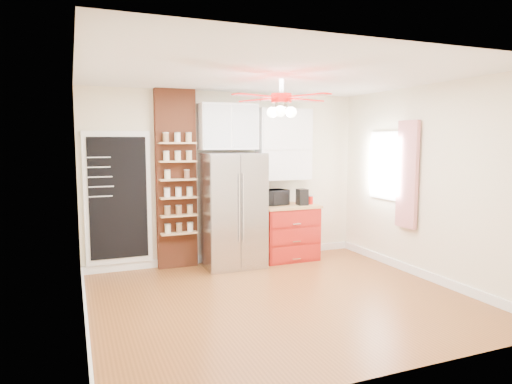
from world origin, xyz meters
name	(u,v)px	position (x,y,z in m)	size (l,w,h in m)	color
floor	(280,299)	(0.00, 0.00, 0.00)	(4.50, 4.50, 0.00)	brown
ceiling	(281,74)	(0.00, 0.00, 2.70)	(4.50, 4.50, 0.00)	white
wall_back	(228,177)	(0.00, 2.00, 1.35)	(4.50, 0.02, 2.70)	beige
wall_front	(388,215)	(0.00, -2.00, 1.35)	(4.50, 0.02, 2.70)	beige
wall_left	(79,199)	(-2.25, 0.00, 1.35)	(0.02, 4.00, 2.70)	beige
wall_right	(428,183)	(2.25, 0.00, 1.35)	(0.02, 4.00, 2.70)	beige
chalkboard	(118,198)	(-1.70, 1.96, 1.10)	(0.95, 0.05, 1.95)	white
brick_pillar	(176,179)	(-0.85, 1.92, 1.35)	(0.60, 0.16, 2.70)	brown
fridge	(232,210)	(-0.05, 1.63, 0.88)	(0.90, 0.70, 1.75)	#B3B3B8
upper_glass_cabinet	(228,127)	(-0.05, 1.82, 2.15)	(0.90, 0.35, 0.70)	white
red_cabinet	(288,232)	(0.92, 1.68, 0.45)	(0.94, 0.64, 0.90)	#9E1912
upper_shelf_unit	(284,144)	(0.92, 1.85, 1.88)	(0.90, 0.30, 1.15)	white
window	(386,166)	(2.23, 0.90, 1.55)	(0.04, 0.75, 1.05)	white
curtain	(407,174)	(2.18, 0.35, 1.45)	(0.06, 0.40, 1.55)	red
ceiling_fan	(281,99)	(0.00, 0.00, 2.42)	(1.40, 1.40, 0.44)	silver
toaster_oven	(273,197)	(0.69, 1.75, 1.02)	(0.45, 0.30, 0.25)	black
coffee_maker	(302,197)	(1.12, 1.58, 1.03)	(0.15, 0.18, 0.26)	black
canister_left	(310,200)	(1.29, 1.62, 0.97)	(0.10, 0.10, 0.13)	#A50E09
canister_right	(307,200)	(1.29, 1.73, 0.96)	(0.09, 0.09, 0.13)	#AA0920
pantry_jar_oats	(167,175)	(-1.01, 1.78, 1.43)	(0.09, 0.09, 0.12)	beige
pantry_jar_beans	(187,174)	(-0.72, 1.77, 1.43)	(0.08, 0.08, 0.12)	brown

